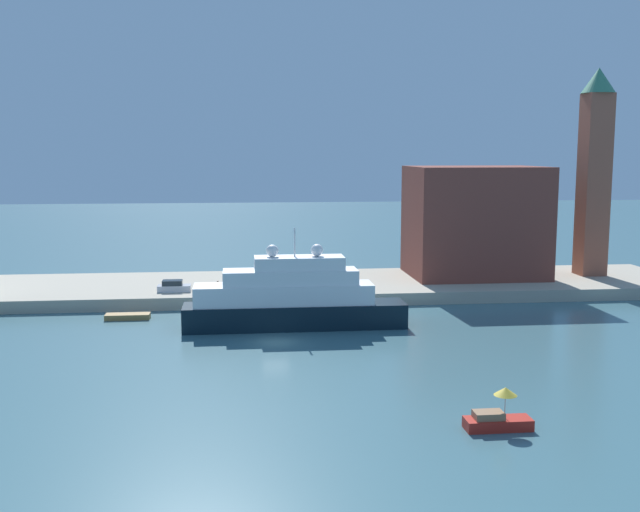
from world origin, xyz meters
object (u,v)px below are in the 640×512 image
bell_tower (594,166)px  parked_car (174,287)px  harbor_building (475,221)px  small_motorboat (498,417)px  mooring_bollard (283,290)px  large_yacht (291,299)px  work_barge (128,316)px  person_figure (218,288)px

bell_tower → parked_car: size_ratio=7.02×
parked_car → harbor_building: bearing=10.7°
small_motorboat → harbor_building: size_ratio=0.25×
small_motorboat → mooring_bollard: (-11.74, 41.36, 1.09)m
large_yacht → harbor_building: size_ratio=1.32×
work_barge → parked_car: 9.53m
mooring_bollard → parked_car: bearing=166.1°
bell_tower → mooring_bollard: bell_tower is taller
bell_tower → mooring_bollard: size_ratio=31.43×
harbor_building → mooring_bollard: (-26.63, -10.76, -6.95)m
parked_car → small_motorboat: bearing=-60.9°
parked_car → person_figure: (5.36, -1.97, 0.13)m
large_yacht → work_barge: size_ratio=4.82×
parked_car → person_figure: size_ratio=2.57×
person_figure → mooring_bollard: 7.83m
parked_car → large_yacht: bearing=-47.0°
work_barge → harbor_building: harbor_building is taller
small_motorboat → mooring_bollard: bearing=105.8°
large_yacht → parked_car: large_yacht is taller
bell_tower → person_figure: (-50.40, -8.46, -14.13)m
bell_tower → parked_car: bell_tower is taller
bell_tower → small_motorboat: bearing=-121.2°
large_yacht → person_figure: size_ratio=15.01×
harbor_building → bell_tower: size_ratio=0.63×
mooring_bollard → work_barge: bearing=-163.8°
mooring_bollard → bell_tower: bearing=12.8°
harbor_building → person_figure: size_ratio=11.36×
person_figure → small_motorboat: bearing=-65.5°
small_motorboat → parked_car: bearing=119.1°
bell_tower → parked_car: 57.92m
harbor_building → parked_car: harbor_building is taller
large_yacht → mooring_bollard: bearing=91.0°
small_motorboat → parked_car: size_ratio=1.12×
harbor_building → parked_car: 40.99m
large_yacht → bell_tower: size_ratio=0.83×
small_motorboat → person_figure: (-19.46, 42.62, 1.35)m
work_barge → parked_car: (4.34, 8.30, 1.76)m
small_motorboat → work_barge: size_ratio=0.92×
work_barge → bell_tower: 63.93m
harbor_building → mooring_bollard: size_ratio=19.79×
harbor_building → mooring_bollard: harbor_building is taller
harbor_building → parked_car: size_ratio=4.42×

